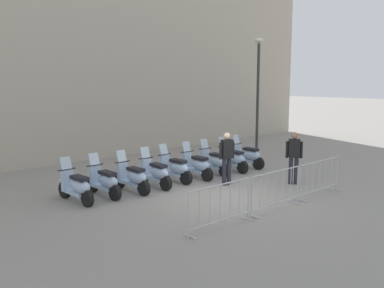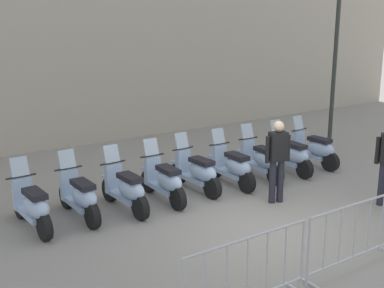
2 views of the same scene
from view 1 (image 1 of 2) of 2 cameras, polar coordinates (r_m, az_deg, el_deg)
The scene contains 17 objects.
ground_plane at distance 13.16m, azimuth 4.43°, elevation -6.78°, with size 120.00×120.00×0.00m, color gray.
building_facade at distance 20.06m, azimuth -15.04°, elevation 16.04°, with size 28.00×2.40×12.28m, color #B2A893.
motorcycle_0 at distance 12.77m, azimuth -14.78°, elevation -5.43°, with size 0.59×1.72×1.24m.
motorcycle_1 at distance 13.19m, azimuth -11.32°, elevation -4.84°, with size 0.62×1.72×1.24m.
motorcycle_2 at distance 13.56m, azimuth -7.75°, elevation -4.38°, with size 0.59×1.72×1.24m.
motorcycle_3 at distance 14.08m, azimuth -4.79°, elevation -3.83°, with size 0.67×1.72×1.24m.
motorcycle_4 at distance 14.73m, azimuth -2.27°, elevation -3.23°, with size 0.58×1.73×1.24m.
motorcycle_5 at distance 15.22m, azimuth 0.62°, elevation -2.83°, with size 0.67×1.71×1.24m.
motorcycle_6 at distance 15.86m, azimuth 2.91°, elevation -2.36°, with size 0.69×1.71×1.24m.
motorcycle_7 at distance 16.45m, azimuth 5.28°, elevation -1.98°, with size 0.71×1.71×1.24m.
motorcycle_8 at distance 17.16m, azimuth 7.20°, elevation -1.56°, with size 0.58×1.73×1.24m.
barrier_segment_0 at distance 10.33m, azimuth 3.68°, elevation -8.15°, with size 2.01×0.73×1.07m.
barrier_segment_1 at distance 11.89m, azimuth 10.86°, elevation -6.01°, with size 2.01×0.73×1.07m.
barrier_segment_2 at distance 13.61m, azimuth 16.26°, elevation -4.31°, with size 2.01×0.73×1.07m.
street_lamp at distance 18.90m, azimuth 8.58°, elevation 7.54°, with size 0.36×0.36×5.10m.
officer_near_row_end at distance 14.73m, azimuth 13.14°, elevation -1.38°, with size 0.38×0.48×1.73m.
officer_mid_plaza at distance 14.26m, azimuth 4.56°, elevation -1.50°, with size 0.50×0.35×1.73m.
Camera 1 is at (-10.49, -7.09, 3.55)m, focal length 40.97 mm.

